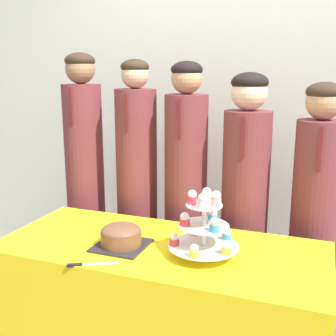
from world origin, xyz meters
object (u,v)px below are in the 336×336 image
Objects in this scene: student_0 at (85,182)px; student_3 at (244,209)px; cupcake_stand at (204,225)px; student_2 at (186,198)px; round_cake at (121,236)px; student_1 at (137,193)px; cake_knife at (84,265)px; student_4 at (314,221)px.

student_0 is 1.06m from student_3.
cupcake_stand is 0.69m from student_2.
student_1 is at bearing 108.61° from round_cake.
cake_knife is 0.13× the size of student_3.
student_3 reaches higher than round_cake.
student_2 is at bearing -180.00° from student_3.
student_1 is (-0.16, 0.89, 0.06)m from cake_knife.
cupcake_stand is 0.20× the size of student_2.
cake_knife is 0.64× the size of cupcake_stand.
student_0 reaches higher than round_cake.
student_1 is at bearing 180.00° from student_2.
round_cake is 0.15× the size of student_1.
student_4 is (0.91, 0.89, 0.01)m from cake_knife.
student_0 is (-0.60, 0.66, 0.04)m from round_cake.
cupcake_stand is (0.39, 0.04, 0.09)m from round_cake.
student_4 is at bearing 38.01° from round_cake.
student_4 is (1.44, -0.00, -0.09)m from student_0.
student_3 is at bearing 83.69° from cupcake_stand.
student_2 is (0.10, 0.66, 0.01)m from round_cake.
student_0 is 1.08× the size of student_3.
student_2 is (-0.29, 0.62, -0.08)m from cupcake_stand.
student_2 is (0.32, -0.00, -0.00)m from student_1.
student_2 is at bearing -0.00° from student_1.
student_0 reaches higher than student_2.
round_cake is 0.15× the size of student_0.
round_cake is at bearing -47.85° from student_0.
cupcake_stand is 0.22× the size of student_4.
student_2 is 1.04× the size of student_3.
cupcake_stand is 0.78m from student_4.
student_3 is (0.52, 0.89, 0.04)m from cake_knife.
cake_knife is 0.91m from student_2.
student_2 reaches higher than cake_knife.
student_1 is at bearing -180.00° from student_3.
cupcake_stand is at bearing -126.20° from student_4.
student_3 reaches higher than cupcake_stand.
student_4 is at bearing -0.00° from student_1.
student_2 is at bearing 81.27° from round_cake.
student_3 is (0.68, 0.00, -0.02)m from student_1.
round_cake is 0.81m from student_3.
cupcake_stand is 0.19× the size of student_0.
round_cake is 0.16× the size of student_4.
cake_knife is 0.91m from student_1.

